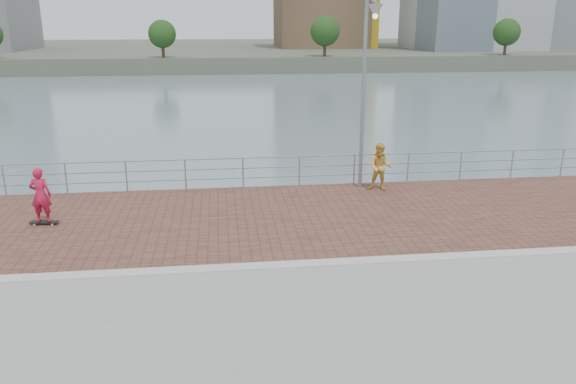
{
  "coord_description": "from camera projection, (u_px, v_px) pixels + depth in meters",
  "views": [
    {
      "loc": [
        -1.79,
        -12.61,
        5.78
      ],
      "look_at": [
        0.0,
        2.0,
        1.3
      ],
      "focal_mm": 35.0,
      "sensor_mm": 36.0,
      "label": 1
    }
  ],
  "objects": [
    {
      "name": "skateboarder",
      "position": [
        41.0,
        195.0,
        16.35
      ],
      "size": [
        0.64,
        0.45,
        1.66
      ],
      "primitive_type": "imported",
      "rotation": [
        0.0,
        0.0,
        3.05
      ],
      "color": "#BB193E",
      "rests_on": "skateboard"
    },
    {
      "name": "water",
      "position": [
        297.0,
        337.0,
        14.45
      ],
      "size": [
        400.0,
        400.0,
        0.0
      ],
      "primitive_type": "plane",
      "color": "slate",
      "rests_on": "ground"
    },
    {
      "name": "guardrail",
      "position": [
        271.0,
        168.0,
        20.32
      ],
      "size": [
        39.06,
        0.06,
        1.13
      ],
      "color": "#8C9EA8",
      "rests_on": "brick_lane"
    },
    {
      "name": "curb",
      "position": [
        298.0,
        264.0,
        13.86
      ],
      "size": [
        40.0,
        0.4,
        0.06
      ],
      "primitive_type": "cube",
      "color": "#B7B5AD",
      "rests_on": "seawall"
    },
    {
      "name": "bystander",
      "position": [
        380.0,
        167.0,
        19.77
      ],
      "size": [
        1.0,
        0.9,
        1.69
      ],
      "primitive_type": "imported",
      "rotation": [
        0.0,
        0.0,
        -0.37
      ],
      "color": "gold",
      "rests_on": "brick_lane"
    },
    {
      "name": "skateboard",
      "position": [
        44.0,
        222.0,
        16.6
      ],
      "size": [
        0.83,
        0.28,
        0.09
      ],
      "rotation": [
        0.0,
        0.0,
        -0.09
      ],
      "color": "black",
      "rests_on": "brick_lane"
    },
    {
      "name": "shoreline_trees",
      "position": [
        300.0,
        32.0,
        87.06
      ],
      "size": [
        144.45,
        4.67,
        6.23
      ],
      "color": "#473323",
      "rests_on": "far_shore"
    },
    {
      "name": "brick_lane",
      "position": [
        282.0,
        217.0,
        17.29
      ],
      "size": [
        40.0,
        6.8,
        0.02
      ],
      "primitive_type": "cube",
      "color": "brown",
      "rests_on": "seawall"
    },
    {
      "name": "street_lamp",
      "position": [
        369.0,
        55.0,
        18.57
      ],
      "size": [
        0.48,
        1.41,
        6.65
      ],
      "color": "gray",
      "rests_on": "brick_lane"
    },
    {
      "name": "far_shore",
      "position": [
        225.0,
        51.0,
        130.41
      ],
      "size": [
        320.0,
        95.0,
        2.5
      ],
      "primitive_type": "cube",
      "color": "#4C5142",
      "rests_on": "ground"
    }
  ]
}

